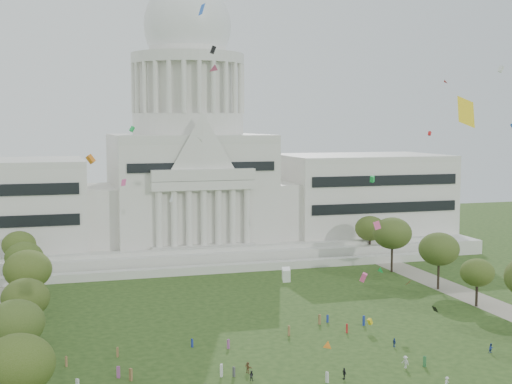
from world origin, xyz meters
name	(u,v)px	position (x,y,z in m)	size (l,w,h in m)	color
capitol	(189,176)	(0.00, 113.59, 22.30)	(160.00, 64.50, 91.30)	silver
path_left	(1,354)	(-48.00, 30.00, 0.02)	(8.00, 160.00, 0.04)	gray
path_right	(505,310)	(48.00, 30.00, 0.02)	(8.00, 160.00, 0.04)	gray
row_tree_l_1	(18,364)	(-44.07, -2.96, 8.95)	(8.86, 8.86, 12.59)	black
row_tree_l_2	(16,323)	(-45.04, 17.30, 8.51)	(8.42, 8.42, 11.97)	black
row_tree_l_3	(26,298)	(-44.09, 33.92, 8.21)	(8.12, 8.12, 11.55)	black
row_tree_r_3	(477,273)	(44.40, 34.48, 7.08)	(7.01, 7.01, 9.98)	black
row_tree_l_4	(28,270)	(-44.08, 52.42, 9.39)	(9.29, 9.29, 13.21)	black
row_tree_r_4	(439,249)	(44.76, 50.04, 9.29)	(9.19, 9.19, 13.06)	black
row_tree_l_5	(24,257)	(-45.22, 71.01, 8.42)	(8.33, 8.33, 11.85)	black
row_tree_r_5	(392,233)	(43.49, 70.19, 9.93)	(9.82, 9.82, 13.96)	black
row_tree_l_6	(19,245)	(-46.87, 89.14, 8.27)	(8.19, 8.19, 11.64)	black
row_tree_r_6	(370,228)	(45.96, 88.13, 8.51)	(8.42, 8.42, 11.97)	black
person_2	(491,348)	(29.31, 7.68, 0.82)	(0.79, 0.49, 1.63)	navy
person_3	(405,362)	(12.26, 5.24, 0.97)	(1.26, 0.65, 1.95)	silver
person_4	(344,373)	(1.28, 3.58, 0.86)	(1.01, 0.55, 1.72)	#26262B
person_5	(248,368)	(-11.67, 10.10, 0.86)	(1.59, 0.63, 1.71)	olive
person_8	(251,376)	(-12.04, 6.95, 0.75)	(0.73, 0.45, 1.49)	#26262B
person_9	(447,382)	(14.11, -3.63, 0.77)	(1.00, 0.51, 1.54)	silver
person_10	(394,343)	(15.54, 15.13, 0.76)	(0.89, 0.49, 1.52)	navy
distant_crowd	(225,361)	(-14.24, 14.07, 0.87)	(58.63, 39.53, 1.93)	silver
kite_swarm	(359,192)	(5.33, 7.88, 27.28)	(87.44, 107.15, 57.95)	red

